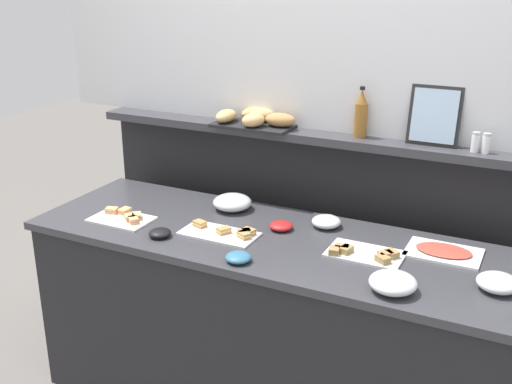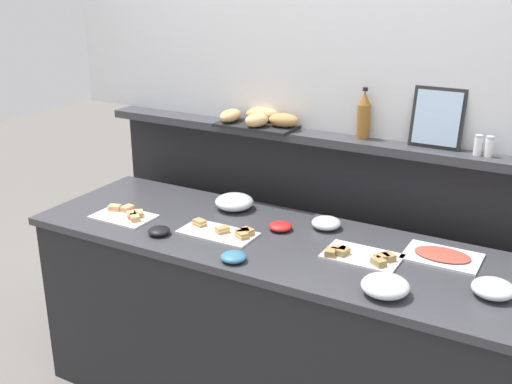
# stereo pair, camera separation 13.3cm
# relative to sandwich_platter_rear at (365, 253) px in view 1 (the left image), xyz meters

# --- Properties ---
(ground_plane) EXTENTS (12.00, 12.00, 0.00)m
(ground_plane) POSITION_rel_sandwich_platter_rear_xyz_m (-0.41, 0.60, -0.90)
(ground_plane) COLOR slate
(buffet_counter) EXTENTS (2.21, 0.71, 0.89)m
(buffet_counter) POSITION_rel_sandwich_platter_rear_xyz_m (-0.41, 0.00, -0.46)
(buffet_counter) COLOR black
(buffet_counter) RESTS_ON ground_plane
(back_ledge_unit) EXTENTS (2.38, 0.22, 1.26)m
(back_ledge_unit) POSITION_rel_sandwich_platter_rear_xyz_m (-0.41, 0.53, -0.24)
(back_ledge_unit) COLOR black
(back_ledge_unit) RESTS_ON ground_plane
(sandwich_platter_rear) EXTENTS (0.31, 0.19, 0.04)m
(sandwich_platter_rear) POSITION_rel_sandwich_platter_rear_xyz_m (0.00, 0.00, 0.00)
(sandwich_platter_rear) COLOR silver
(sandwich_platter_rear) RESTS_ON buffet_counter
(sandwich_platter_side) EXTENTS (0.28, 0.18, 0.04)m
(sandwich_platter_side) POSITION_rel_sandwich_platter_rear_xyz_m (-1.12, -0.13, -0.00)
(sandwich_platter_side) COLOR white
(sandwich_platter_side) RESTS_ON buffet_counter
(sandwich_platter_front) EXTENTS (0.34, 0.17, 0.04)m
(sandwich_platter_front) POSITION_rel_sandwich_platter_rear_xyz_m (-0.62, -0.07, -0.00)
(sandwich_platter_front) COLOR silver
(sandwich_platter_front) RESTS_ON buffet_counter
(cold_cuts_platter) EXTENTS (0.30, 0.21, 0.02)m
(cold_cuts_platter) POSITION_rel_sandwich_platter_rear_xyz_m (0.29, 0.16, -0.00)
(cold_cuts_platter) COLOR white
(cold_cuts_platter) RESTS_ON buffet_counter
(glass_bowl_large) EXTENTS (0.15, 0.15, 0.06)m
(glass_bowl_large) POSITION_rel_sandwich_platter_rear_xyz_m (0.52, -0.06, 0.02)
(glass_bowl_large) COLOR silver
(glass_bowl_large) RESTS_ON buffet_counter
(glass_bowl_medium) EXTENTS (0.17, 0.17, 0.07)m
(glass_bowl_medium) POSITION_rel_sandwich_platter_rear_xyz_m (0.18, -0.24, 0.02)
(glass_bowl_medium) COLOR silver
(glass_bowl_medium) RESTS_ON buffet_counter
(glass_bowl_small) EXTENTS (0.13, 0.13, 0.05)m
(glass_bowl_small) POSITION_rel_sandwich_platter_rear_xyz_m (-0.25, 0.21, 0.01)
(glass_bowl_small) COLOR silver
(glass_bowl_small) RESTS_ON buffet_counter
(glass_bowl_extra) EXTENTS (0.19, 0.19, 0.08)m
(glass_bowl_extra) POSITION_rel_sandwich_platter_rear_xyz_m (-0.73, 0.21, 0.02)
(glass_bowl_extra) COLOR silver
(glass_bowl_extra) RESTS_ON buffet_counter
(condiment_bowl_dark) EXTENTS (0.11, 0.11, 0.04)m
(condiment_bowl_dark) POSITION_rel_sandwich_platter_rear_xyz_m (-0.42, 0.10, 0.01)
(condiment_bowl_dark) COLOR red
(condiment_bowl_dark) RESTS_ON buffet_counter
(condiment_bowl_red) EXTENTS (0.10, 0.10, 0.04)m
(condiment_bowl_red) POSITION_rel_sandwich_platter_rear_xyz_m (-0.44, -0.27, 0.01)
(condiment_bowl_red) COLOR teal
(condiment_bowl_red) RESTS_ON buffet_counter
(condiment_bowl_teal) EXTENTS (0.10, 0.10, 0.03)m
(condiment_bowl_teal) POSITION_rel_sandwich_platter_rear_xyz_m (-0.86, -0.21, 0.01)
(condiment_bowl_teal) COLOR black
(condiment_bowl_teal) RESTS_ON buffet_counter
(vinegar_bottle_amber) EXTENTS (0.06, 0.06, 0.24)m
(vinegar_bottle_amber) POSITION_rel_sandwich_platter_rear_xyz_m (-0.19, 0.48, 0.46)
(vinegar_bottle_amber) COLOR #8E5B23
(vinegar_bottle_amber) RESTS_ON back_ledge_unit
(salt_shaker) EXTENTS (0.03, 0.03, 0.09)m
(salt_shaker) POSITION_rel_sandwich_platter_rear_xyz_m (0.32, 0.46, 0.40)
(salt_shaker) COLOR white
(salt_shaker) RESTS_ON back_ledge_unit
(pepper_shaker) EXTENTS (0.03, 0.03, 0.09)m
(pepper_shaker) POSITION_rel_sandwich_platter_rear_xyz_m (0.37, 0.46, 0.40)
(pepper_shaker) COLOR white
(pepper_shaker) RESTS_ON back_ledge_unit
(bread_basket) EXTENTS (0.42, 0.30, 0.08)m
(bread_basket) POSITION_rel_sandwich_platter_rear_xyz_m (-0.72, 0.45, 0.39)
(bread_basket) COLOR black
(bread_basket) RESTS_ON back_ledge_unit
(framed_picture) EXTENTS (0.23, 0.06, 0.26)m
(framed_picture) POSITION_rel_sandwich_platter_rear_xyz_m (0.14, 0.50, 0.48)
(framed_picture) COLOR black
(framed_picture) RESTS_ON back_ledge_unit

